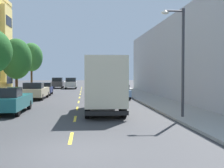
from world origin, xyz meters
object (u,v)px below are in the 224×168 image
parked_suv_charcoal (58,83)px  parked_hatchback_burgundy (117,89)px  parked_wagon_orange (104,83)px  parked_hatchback_navy (45,89)px  parked_suv_forest (107,83)px  parked_hatchback_sky (120,92)px  delivery_box_truck (104,83)px  parked_pickup_champagne (36,91)px  parked_pickup_teal (9,101)px  street_tree_third (16,59)px  street_lamp (180,54)px  moving_silver_sedan (71,83)px  street_tree_farthest (31,57)px

parked_suv_charcoal → parked_hatchback_burgundy: (8.78, -18.06, -0.23)m
parked_wagon_orange → parked_suv_charcoal: (-8.72, -5.36, 0.18)m
parked_hatchback_navy → parked_suv_forest: size_ratio=0.83×
parked_hatchback_sky → delivery_box_truck: bearing=-102.8°
parked_pickup_champagne → parked_suv_charcoal: size_ratio=1.11×
parked_pickup_teal → parked_hatchback_sky: bearing=49.3°
delivery_box_truck → parked_suv_charcoal: (-6.08, 34.16, -1.01)m
parked_hatchback_navy → parked_pickup_champagne: bearing=-91.0°
delivery_box_truck → street_tree_third: bearing=125.1°
street_tree_third → parked_hatchback_sky: 11.17m
delivery_box_truck → parked_pickup_champagne: size_ratio=1.32×
parked_wagon_orange → parked_suv_charcoal: parked_suv_charcoal is taller
street_tree_third → street_lamp: street_lamp is taller
parked_hatchback_navy → parked_suv_charcoal: (0.04, 16.89, 0.23)m
street_tree_third → street_lamp: (12.33, -14.52, -0.38)m
parked_pickup_champagne → parked_hatchback_sky: size_ratio=1.34×
street_lamp → parked_pickup_teal: 11.25m
parked_hatchback_navy → parked_wagon_orange: size_ratio=0.85×
parked_wagon_orange → moving_silver_sedan: (-6.23, -7.22, 0.18)m
parked_hatchback_burgundy → delivery_box_truck: bearing=-99.5°
street_tree_third → delivery_box_truck: street_tree_third is taller
moving_silver_sedan → delivery_box_truck: bearing=-83.6°
parked_hatchback_navy → moving_silver_sedan: 15.23m
street_lamp → parked_suv_forest: bearing=92.7°
street_tree_third → parked_hatchback_burgundy: size_ratio=1.51×
street_tree_third → parked_pickup_champagne: bearing=-11.5°
parked_hatchback_sky → parked_hatchback_burgundy: size_ratio=1.00×
parked_pickup_champagne → parked_hatchback_navy: bearing=89.0°
street_lamp → street_tree_farthest: bearing=118.2°
street_lamp → street_tree_third: bearing=130.3°
parked_hatchback_sky → parked_suv_forest: size_ratio=0.83×
moving_silver_sedan → parked_suv_charcoal: bearing=143.1°
parked_suv_forest → parked_wagon_orange: bearing=89.9°
street_tree_farthest → parked_hatchback_sky: bearing=-42.0°
parked_hatchback_navy → parked_hatchback_burgundy: 8.90m
delivery_box_truck → parked_suv_forest: 30.09m
parked_suv_charcoal → parked_hatchback_sky: bearing=-70.2°
parked_pickup_teal → delivery_box_truck: bearing=-5.9°
parked_wagon_orange → parked_pickup_teal: size_ratio=0.89×
street_tree_farthest → parked_pickup_teal: street_tree_farthest is taller
street_tree_third → parked_hatchback_sky: (10.60, -1.08, -3.35)m
parked_hatchback_sky → moving_silver_sedan: (-6.00, 21.70, 0.23)m
street_lamp → parked_wagon_orange: 42.50m
parked_wagon_orange → parked_pickup_champagne: 29.61m
parked_pickup_champagne → street_tree_third: bearing=168.5°
parked_hatchback_navy → street_tree_farthest: bearing=125.9°
street_lamp → delivery_box_truck: street_lamp is taller
parked_hatchback_navy → parked_hatchback_burgundy: (8.82, -1.17, 0.00)m
parked_hatchback_navy → delivery_box_truck: bearing=-70.5°
street_tree_third → parked_pickup_teal: bearing=-79.5°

